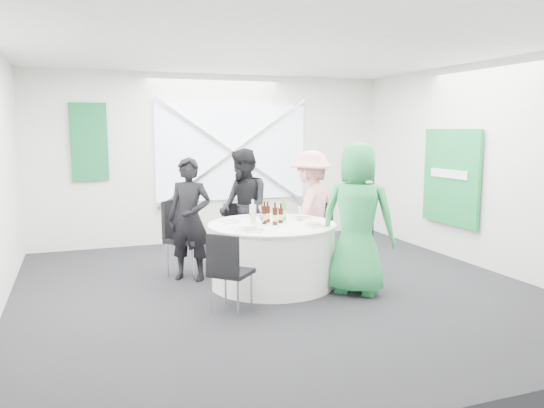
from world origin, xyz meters
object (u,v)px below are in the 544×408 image
object	(u,v)px
clear_water_bottle	(253,215)
chair_back_left	(180,231)
green_water_bottle	(283,212)
chair_front_left	(228,267)
person_woman_green	(357,219)
person_man_back	(244,207)
chair_back_right	(316,229)
chair_front_right	(363,250)
chair_back	(239,229)
person_woman_pink	(311,209)
banquet_table	(272,254)
person_man_back_left	(190,219)

from	to	relation	value
clear_water_bottle	chair_back_left	bearing A→B (deg)	132.55
chair_back_left	green_water_bottle	size ratio (longest dim) A/B	3.37
chair_front_left	person_woman_green	world-z (taller)	person_woman_green
person_man_back	clear_water_bottle	size ratio (longest dim) A/B	5.35
chair_back_right	chair_front_right	distance (m)	1.17
chair_back_right	person_woman_green	bearing A→B (deg)	-37.36
chair_back_left	clear_water_bottle	xyz separation A→B (m)	(0.73, -0.80, 0.30)
chair_back	person_woman_pink	size ratio (longest dim) A/B	0.53
chair_front_right	clear_water_bottle	distance (m)	1.37
person_woman_pink	chair_back_left	bearing A→B (deg)	-43.05
chair_back_left	banquet_table	bearing A→B (deg)	-90.00
chair_front_left	person_man_back_left	world-z (taller)	person_man_back_left
chair_front_right	person_man_back	xyz separation A→B (m)	(-0.98, 1.60, 0.34)
chair_front_right	person_woman_green	world-z (taller)	person_woman_green
chair_back_right	person_woman_pink	size ratio (longest dim) A/B	0.55
person_man_back_left	clear_water_bottle	world-z (taller)	person_man_back_left
banquet_table	chair_back_left	world-z (taller)	chair_back_left
chair_front_left	chair_back	bearing A→B (deg)	-65.81
chair_back_left	chair_front_right	world-z (taller)	chair_back_left
chair_back_right	person_woman_green	distance (m)	1.31
chair_back	chair_back_left	xyz separation A→B (m)	(-0.90, -0.37, 0.09)
chair_back_left	chair_front_right	distance (m)	2.35
chair_back_right	green_water_bottle	xyz separation A→B (m)	(-0.67, -0.46, 0.35)
banquet_table	person_woman_green	distance (m)	1.15
chair_front_right	chair_back	bearing A→B (deg)	-118.26
chair_front_right	person_man_back_left	bearing A→B (deg)	-90.14
banquet_table	chair_front_right	distance (m)	1.10
chair_front_right	person_woman_green	distance (m)	0.43
chair_back_left	chair_front_left	world-z (taller)	chair_back_left
chair_front_left	person_woman_green	distance (m)	1.64
chair_back_left	person_woman_pink	world-z (taller)	person_woman_pink
person_man_back_left	person_woman_pink	world-z (taller)	person_woman_pink
chair_back_left	chair_front_right	bearing A→B (deg)	-86.62
clear_water_bottle	chair_back_right	bearing A→B (deg)	28.23
chair_back	green_water_bottle	bearing A→B (deg)	-78.60
chair_back_left	person_man_back	bearing A→B (deg)	-36.97
chair_back_left	chair_back	bearing A→B (deg)	-28.67
chair_back	person_man_back	xyz separation A→B (m)	(0.03, -0.14, 0.33)
banquet_table	chair_back_right	size ratio (longest dim) A/B	1.75
chair_back_left	green_water_bottle	world-z (taller)	green_water_bottle
chair_back_left	chair_back_right	distance (m)	1.86
banquet_table	person_man_back_left	size ratio (longest dim) A/B	1.01
chair_back	chair_back_left	size ratio (longest dim) A/B	0.85
banquet_table	person_man_back_left	xyz separation A→B (m)	(-0.90, 0.56, 0.40)
banquet_table	clear_water_bottle	distance (m)	0.56
person_woman_green	chair_back_right	bearing A→B (deg)	-53.31
chair_back	person_woman_green	size ratio (longest dim) A/B	0.48
person_woman_green	chair_front_left	bearing A→B (deg)	45.21
person_man_back	clear_water_bottle	xyz separation A→B (m)	(-0.20, -1.03, 0.06)
chair_back	person_woman_pink	xyz separation A→B (m)	(0.89, -0.51, 0.31)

